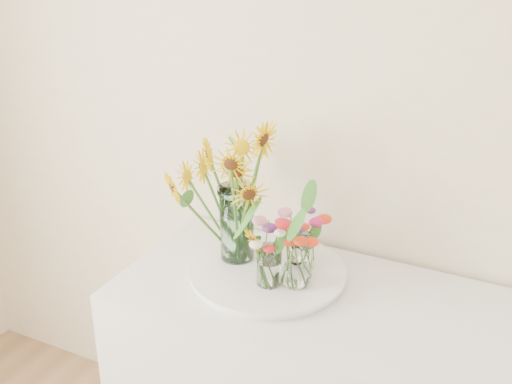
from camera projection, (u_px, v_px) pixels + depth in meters
tray at (268, 274)px, 1.99m from camera, size 0.46×0.46×0.02m
mason_jar at (237, 223)px, 2.00m from camera, size 0.13×0.13×0.25m
sunflower_bouquet at (236, 190)px, 1.96m from camera, size 0.80×0.80×0.48m
small_vase_a at (269, 266)px, 1.88m from camera, size 0.10×0.10×0.13m
wildflower_posy_a at (269, 253)px, 1.87m from camera, size 0.17×0.17×0.22m
small_vase_b at (296, 265)px, 1.88m from camera, size 0.13×0.13×0.14m
wildflower_posy_b at (296, 252)px, 1.86m from camera, size 0.20×0.20×0.23m
small_vase_c at (303, 250)px, 1.99m from camera, size 0.08×0.08×0.11m
wildflower_posy_c at (303, 238)px, 1.97m from camera, size 0.19×0.19×0.20m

